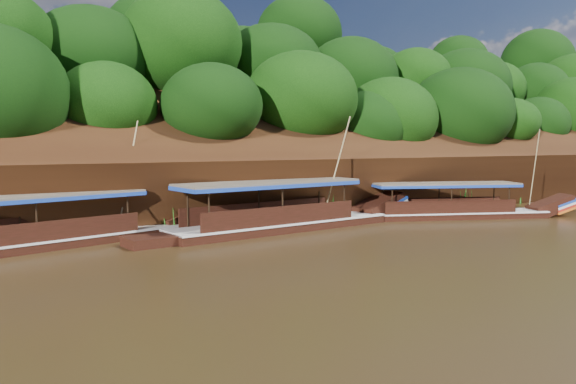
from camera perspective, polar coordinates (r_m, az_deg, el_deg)
ground at (r=25.21m, az=11.87°, el=-5.80°), size 160.00×160.00×0.00m
riverbank at (r=44.44m, az=-7.98°, el=1.40°), size 120.00×30.06×19.40m
boat_0 at (r=36.68m, az=17.65°, el=-1.75°), size 13.36×6.50×5.91m
boat_1 at (r=30.49m, az=0.67°, el=-2.66°), size 15.59×4.10×6.61m
boat_2 at (r=27.70m, az=-21.72°, el=-3.92°), size 15.44×5.87×6.23m
reeds at (r=31.64m, az=-2.96°, el=-1.83°), size 48.63×2.61×2.20m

